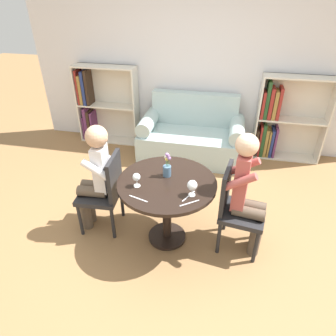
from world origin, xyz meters
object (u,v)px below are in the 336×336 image
couch (192,137)px  chair_right (236,206)px  flower_vase (167,167)px  chair_left (105,190)px  person_right (248,193)px  person_left (95,175)px  wine_glass_right (192,186)px  bookshelf_left (101,105)px  bookshelf_right (280,121)px  wine_glass_left (136,178)px

couch → chair_right: size_ratio=1.71×
flower_vase → chair_right: bearing=-3.1°
chair_left → person_right: bearing=85.7°
flower_vase → person_left: bearing=-175.8°
wine_glass_right → flower_vase: 0.38m
chair_right → person_left: size_ratio=0.74×
bookshelf_left → chair_right: (2.23, -2.03, -0.12)m
chair_left → flower_vase: (0.65, 0.04, 0.33)m
bookshelf_right → person_right: size_ratio=0.98×
couch → chair_right: couch is taller
bookshelf_left → bookshelf_right: 2.83m
bookshelf_left → flower_vase: bookshelf_left is taller
bookshelf_right → bookshelf_left: bearing=179.9°
bookshelf_right → flower_vase: 2.38m
wine_glass_left → flower_vase: bearing=43.6°
chair_right → person_left: (-1.43, -0.02, 0.17)m
wine_glass_left → flower_vase: (0.24, 0.23, -0.00)m
bookshelf_right → wine_glass_right: bearing=-114.2°
bookshelf_right → chair_right: size_ratio=1.39×
bookshelf_left → wine_glass_right: (1.82, -2.25, 0.22)m
wine_glass_right → wine_glass_left: bearing=176.4°
person_right → wine_glass_left: size_ratio=9.36×
wine_glass_left → chair_left: bearing=156.2°
couch → chair_left: (-0.67, -1.76, 0.18)m
wine_glass_left → flower_vase: flower_vase is taller
couch → person_right: person_right is taller
bookshelf_left → chair_left: size_ratio=1.39×
chair_left → bookshelf_left: bearing=-160.3°
person_left → wine_glass_right: person_left is taller
wine_glass_right → chair_right: bearing=28.3°
chair_right → person_right: person_right is taller
bookshelf_right → wine_glass_right: bookshelf_right is taller
bookshelf_left → wine_glass_left: (1.30, -2.22, 0.21)m
chair_right → couch: bearing=29.0°
chair_right → flower_vase: (-0.69, 0.04, 0.33)m
person_right → flower_vase: size_ratio=4.99×
couch → bookshelf_left: size_ratio=1.23×
bookshelf_left → flower_vase: bearing=-52.4°
bookshelf_right → couch: bearing=-168.0°
bookshelf_right → chair_right: bookshelf_right is taller
wine_glass_right → flower_vase: (-0.28, 0.26, -0.01)m
couch → wine_glass_right: size_ratio=10.12×
chair_left → wine_glass_right: 1.02m
chair_right → flower_vase: size_ratio=3.53×
flower_vase → person_right: bearing=-4.3°
bookshelf_right → person_left: bearing=-134.8°
couch → person_right: size_ratio=1.21×
bookshelf_left → bookshelf_right: size_ratio=1.00×
chair_left → wine_glass_left: chair_left is taller
bookshelf_right → chair_left: bearing=-133.7°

